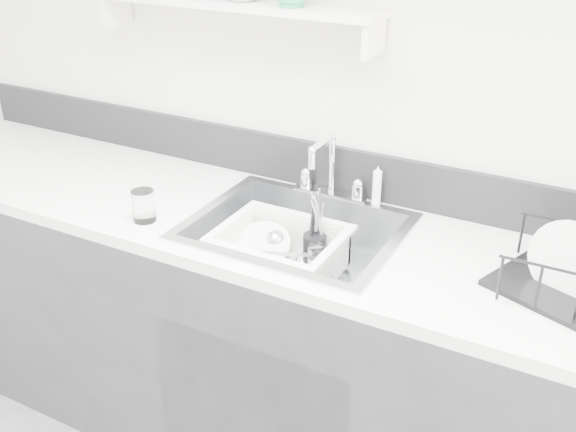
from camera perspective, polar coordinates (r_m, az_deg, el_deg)
The scene contains 14 objects.
room_shell at distance 1.18m, azimuth -18.36°, elevation 16.11°, with size 3.50×3.00×2.60m.
counter_run at distance 2.31m, azimuth 0.60°, elevation -11.09°, with size 3.20×0.62×0.92m.
backsplash at distance 2.26m, azimuth 4.18°, elevation 3.96°, with size 3.20×0.02×0.16m, color black.
sink at distance 2.10m, azimuth 0.65°, elevation -3.11°, with size 0.64×0.52×0.20m, color silver, non-canonical shape.
faucet at distance 2.23m, azimuth 3.60°, elevation 3.03°, with size 0.26×0.18×0.23m.
side_sprayer at distance 2.18m, azimuth 7.54°, elevation 2.53°, with size 0.03×0.03×0.14m, color white.
wall_shelf at distance 2.22m, azimuth -4.75°, elevation 17.29°, with size 1.00×0.16×0.12m.
wash_tub at distance 2.10m, azimuth -0.67°, elevation -3.23°, with size 0.38×0.31×0.15m, color white, non-canonical shape.
plate_stack at distance 2.17m, azimuth -2.13°, elevation -3.16°, with size 0.24×0.23×0.09m.
utensil_cup at distance 2.16m, azimuth 2.25°, elevation -2.49°, with size 0.07×0.07×0.25m.
ladle at distance 2.13m, azimuth -0.53°, elevation -3.39°, with size 0.27×0.10×0.08m, color silver, non-canonical shape.
tumbler_in_tub at distance 2.08m, azimuth 2.63°, elevation -3.81°, with size 0.07×0.07×0.10m, color white.
tumbler_counter at distance 2.12m, azimuth -12.12°, elevation 0.85°, with size 0.07×0.07×0.10m, color white.
bowl_small at distance 2.03m, azimuth 2.31°, elevation -5.67°, with size 0.12×0.12×0.04m, color white.
Camera 1 is at (0.84, -0.42, 1.88)m, focal length 42.00 mm.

